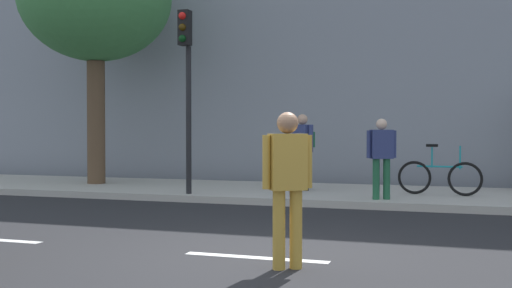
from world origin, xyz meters
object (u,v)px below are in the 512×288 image
object	(u,v)px
pedestrian_with_bag	(287,177)
bicycle_leaning	(439,177)
pedestrian_near_pole	(381,152)
traffic_light	(186,70)
pedestrian_in_light_jacket	(303,144)

from	to	relation	value
pedestrian_with_bag	bicycle_leaning	distance (m)	7.40
bicycle_leaning	pedestrian_near_pole	bearing A→B (deg)	-130.52
pedestrian_with_bag	bicycle_leaning	world-z (taller)	pedestrian_with_bag
traffic_light	pedestrian_in_light_jacket	bearing A→B (deg)	37.91
traffic_light	bicycle_leaning	xyz separation A→B (m)	(5.20, 1.57, -2.29)
pedestrian_in_light_jacket	pedestrian_near_pole	size ratio (longest dim) A/B	1.09
traffic_light	pedestrian_with_bag	bearing A→B (deg)	-55.83
traffic_light	pedestrian_in_light_jacket	distance (m)	3.19
pedestrian_with_bag	pedestrian_near_pole	distance (m)	6.02
traffic_light	pedestrian_near_pole	distance (m)	4.49
traffic_light	pedestrian_near_pole	xyz separation A→B (m)	(4.13, 0.32, -1.74)
pedestrian_in_light_jacket	pedestrian_near_pole	bearing A→B (deg)	-34.94
pedestrian_near_pole	bicycle_leaning	xyz separation A→B (m)	(1.07, 1.25, -0.56)
pedestrian_in_light_jacket	traffic_light	bearing A→B (deg)	-142.09
pedestrian_in_light_jacket	bicycle_leaning	world-z (taller)	pedestrian_in_light_jacket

